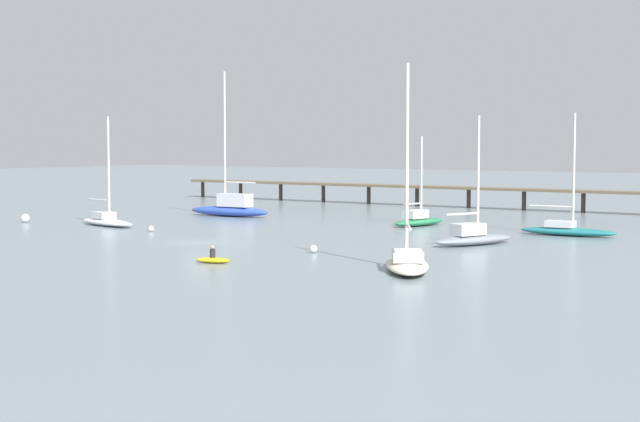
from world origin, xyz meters
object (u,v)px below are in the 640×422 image
(sailboat_green, at_px, (418,219))
(mooring_buoy_inner, at_px, (25,218))
(mooring_buoy_outer, at_px, (314,249))
(pier, at_px, (618,183))
(sailboat_gray, at_px, (473,236))
(sailboat_white, at_px, (107,219))
(sailboat_blue, at_px, (230,207))
(dinghy_yellow, at_px, (213,259))
(mooring_buoy_far, at_px, (151,229))
(sailboat_teal, at_px, (567,228))
(sailboat_cream, at_px, (407,260))

(sailboat_green, bearing_deg, mooring_buoy_inner, -151.52)
(mooring_buoy_outer, relative_size, mooring_buoy_inner, 0.65)
(pier, height_order, sailboat_gray, sailboat_gray)
(pier, bearing_deg, sailboat_green, -113.24)
(sailboat_green, bearing_deg, pier, 66.76)
(sailboat_white, distance_m, sailboat_blue, 15.78)
(sailboat_white, relative_size, mooring_buoy_outer, 18.49)
(sailboat_white, relative_size, dinghy_yellow, 3.96)
(sailboat_blue, distance_m, sailboat_green, 22.33)
(sailboat_blue, height_order, mooring_buoy_far, sailboat_blue)
(mooring_buoy_inner, bearing_deg, mooring_buoy_far, -0.85)
(dinghy_yellow, xyz_separation_m, mooring_buoy_far, (-18.98, 13.88, 0.05))
(pier, distance_m, mooring_buoy_inner, 62.98)
(pier, xyz_separation_m, sailboat_green, (-11.02, -25.66, -2.80))
(pier, xyz_separation_m, sailboat_gray, (0.67, -38.54, -2.73))
(mooring_buoy_outer, distance_m, mooring_buoy_inner, 38.91)
(pier, bearing_deg, mooring_buoy_inner, -135.56)
(sailboat_green, relative_size, sailboat_teal, 0.82)
(sailboat_white, bearing_deg, pier, 49.70)
(sailboat_cream, xyz_separation_m, sailboat_green, (-14.64, 28.57, -0.01))
(sailboat_green, height_order, dinghy_yellow, sailboat_green)
(mooring_buoy_inner, bearing_deg, mooring_buoy_outer, -8.47)
(sailboat_blue, relative_size, sailboat_green, 1.82)
(mooring_buoy_outer, bearing_deg, sailboat_teal, 65.27)
(sailboat_gray, xyz_separation_m, mooring_buoy_inner, (-45.59, -5.50, -0.28))
(mooring_buoy_outer, distance_m, mooring_buoy_far, 21.88)
(sailboat_cream, distance_m, dinghy_yellow, 12.89)
(dinghy_yellow, bearing_deg, mooring_buoy_far, 143.83)
(mooring_buoy_outer, xyz_separation_m, mooring_buoy_far, (-21.19, 5.47, -0.01))
(sailboat_gray, height_order, sailboat_blue, sailboat_blue)
(sailboat_gray, height_order, dinghy_yellow, sailboat_gray)
(pier, bearing_deg, sailboat_teal, -81.60)
(sailboat_gray, xyz_separation_m, sailboat_blue, (-34.00, 12.13, 0.33))
(sailboat_gray, relative_size, mooring_buoy_inner, 11.57)
(sailboat_white, bearing_deg, sailboat_cream, -17.28)
(sailboat_blue, relative_size, mooring_buoy_inner, 17.99)
(mooring_buoy_inner, bearing_deg, pier, 44.44)
(mooring_buoy_outer, bearing_deg, mooring_buoy_far, 165.52)
(pier, xyz_separation_m, mooring_buoy_outer, (-6.43, -49.77, -3.16))
(mooring_buoy_outer, bearing_deg, pier, 82.64)
(sailboat_gray, bearing_deg, mooring_buoy_far, -168.49)
(dinghy_yellow, bearing_deg, mooring_buoy_inner, 158.71)
(dinghy_yellow, bearing_deg, sailboat_cream, 17.86)
(mooring_buoy_inner, xyz_separation_m, mooring_buoy_far, (17.30, -0.26, -0.16))
(pier, distance_m, sailboat_teal, 27.55)
(sailboat_blue, bearing_deg, sailboat_teal, -1.07)
(sailboat_blue, xyz_separation_m, dinghy_yellow, (24.69, -31.77, -0.82))
(sailboat_teal, bearing_deg, mooring_buoy_far, -151.48)
(pier, height_order, sailboat_green, sailboat_green)
(mooring_buoy_far, bearing_deg, sailboat_teal, 28.52)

